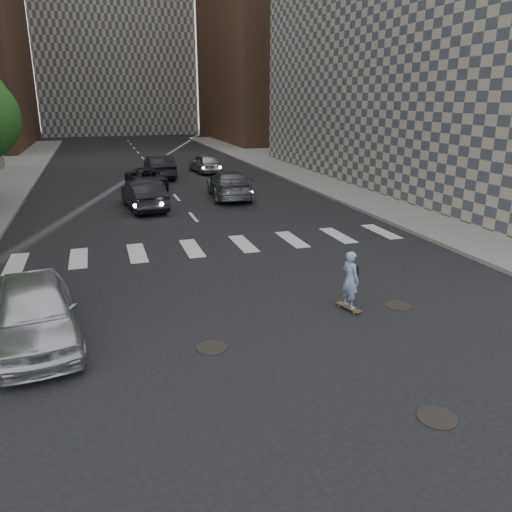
{
  "coord_description": "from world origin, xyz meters",
  "views": [
    {
      "loc": [
        -4.08,
        -8.65,
        5.36
      ],
      "look_at": [
        -0.24,
        3.49,
        1.3
      ],
      "focal_mm": 35.0,
      "sensor_mm": 36.0,
      "label": 1
    }
  ],
  "objects_px": {
    "traffic_car_c": "(145,178)",
    "traffic_car_d": "(205,163)",
    "traffic_car_a": "(144,194)",
    "traffic_car_e": "(159,167)",
    "traffic_car_b": "(229,184)",
    "silver_sedan": "(35,312)",
    "skateboarder": "(350,280)"
  },
  "relations": [
    {
      "from": "traffic_car_a",
      "to": "traffic_car_d",
      "type": "xyz_separation_m",
      "value": [
        5.57,
        11.53,
        -0.03
      ]
    },
    {
      "from": "silver_sedan",
      "to": "traffic_car_a",
      "type": "height_order",
      "value": "silver_sedan"
    },
    {
      "from": "traffic_car_d",
      "to": "traffic_car_e",
      "type": "distance_m",
      "value": 3.88
    },
    {
      "from": "traffic_car_c",
      "to": "skateboarder",
      "type": "bearing_deg",
      "value": 96.87
    },
    {
      "from": "traffic_car_e",
      "to": "traffic_car_b",
      "type": "bearing_deg",
      "value": 107.45
    },
    {
      "from": "traffic_car_c",
      "to": "traffic_car_d",
      "type": "distance_m",
      "value": 7.38
    },
    {
      "from": "traffic_car_a",
      "to": "traffic_car_b",
      "type": "height_order",
      "value": "traffic_car_b"
    },
    {
      "from": "silver_sedan",
      "to": "traffic_car_a",
      "type": "bearing_deg",
      "value": 67.05
    },
    {
      "from": "silver_sedan",
      "to": "traffic_car_c",
      "type": "distance_m",
      "value": 20.29
    },
    {
      "from": "traffic_car_b",
      "to": "traffic_car_c",
      "type": "distance_m",
      "value": 6.07
    },
    {
      "from": "traffic_car_a",
      "to": "traffic_car_e",
      "type": "relative_size",
      "value": 0.95
    },
    {
      "from": "traffic_car_c",
      "to": "traffic_car_d",
      "type": "height_order",
      "value": "traffic_car_d"
    },
    {
      "from": "traffic_car_b",
      "to": "traffic_car_e",
      "type": "distance_m",
      "value": 8.83
    },
    {
      "from": "traffic_car_a",
      "to": "traffic_car_d",
      "type": "height_order",
      "value": "traffic_car_a"
    },
    {
      "from": "traffic_car_e",
      "to": "silver_sedan",
      "type": "bearing_deg",
      "value": 75.26
    },
    {
      "from": "traffic_car_a",
      "to": "traffic_car_b",
      "type": "distance_m",
      "value": 5.09
    },
    {
      "from": "traffic_car_b",
      "to": "traffic_car_c",
      "type": "height_order",
      "value": "traffic_car_b"
    },
    {
      "from": "traffic_car_d",
      "to": "traffic_car_e",
      "type": "height_order",
      "value": "traffic_car_e"
    },
    {
      "from": "traffic_car_a",
      "to": "traffic_car_b",
      "type": "bearing_deg",
      "value": -167.65
    },
    {
      "from": "traffic_car_b",
      "to": "silver_sedan",
      "type": "bearing_deg",
      "value": 67.61
    },
    {
      "from": "skateboarder",
      "to": "traffic_car_d",
      "type": "bearing_deg",
      "value": 71.45
    },
    {
      "from": "traffic_car_c",
      "to": "traffic_car_d",
      "type": "bearing_deg",
      "value": -134.0
    },
    {
      "from": "traffic_car_c",
      "to": "traffic_car_e",
      "type": "relative_size",
      "value": 0.98
    },
    {
      "from": "traffic_car_d",
      "to": "traffic_car_c",
      "type": "bearing_deg",
      "value": 42.4
    },
    {
      "from": "traffic_car_a",
      "to": "traffic_car_e",
      "type": "xyz_separation_m",
      "value": [
        2.01,
        9.98,
        0.04
      ]
    },
    {
      "from": "skateboarder",
      "to": "traffic_car_d",
      "type": "distance_m",
      "value": 25.87
    },
    {
      "from": "traffic_car_a",
      "to": "traffic_car_d",
      "type": "distance_m",
      "value": 12.8
    },
    {
      "from": "traffic_car_b",
      "to": "traffic_car_c",
      "type": "bearing_deg",
      "value": -39.88
    },
    {
      "from": "silver_sedan",
      "to": "traffic_car_d",
      "type": "distance_m",
      "value": 26.97
    },
    {
      "from": "traffic_car_b",
      "to": "traffic_car_d",
      "type": "distance_m",
      "value": 9.94
    },
    {
      "from": "traffic_car_b",
      "to": "traffic_car_e",
      "type": "bearing_deg",
      "value": -64.72
    },
    {
      "from": "skateboarder",
      "to": "silver_sedan",
      "type": "bearing_deg",
      "value": 161.37
    }
  ]
}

